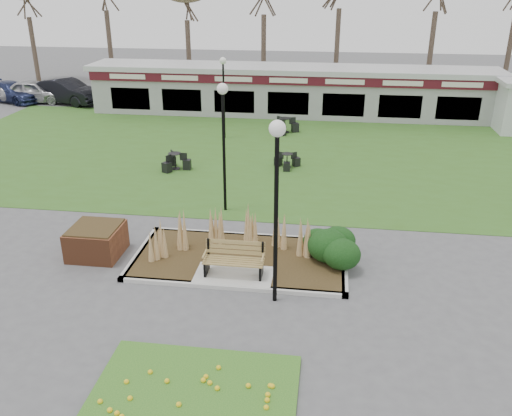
# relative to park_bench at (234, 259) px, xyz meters

# --- Properties ---
(ground) EXTENTS (100.00, 100.00, 0.00)m
(ground) POSITION_rel_park_bench_xyz_m (0.00, -0.25, -0.59)
(ground) COLOR #515154
(ground) RESTS_ON ground
(lawn) EXTENTS (34.00, 16.00, 0.02)m
(lawn) POSITION_rel_park_bench_xyz_m (0.00, 11.75, -0.58)
(lawn) COLOR #365F1E
(lawn) RESTS_ON ground
(flower_bed) EXTENTS (4.20, 3.00, 0.16)m
(flower_bed) POSITION_rel_park_bench_xyz_m (0.00, -4.85, -0.52)
(flower_bed) COLOR #265F1B
(flower_bed) RESTS_ON ground
(planting_bed) EXTENTS (6.75, 3.40, 1.27)m
(planting_bed) POSITION_rel_park_bench_xyz_m (1.27, 1.10, -0.22)
(planting_bed) COLOR #372916
(planting_bed) RESTS_ON ground
(park_bench) EXTENTS (1.70, 0.66, 0.93)m
(park_bench) POSITION_rel_park_bench_xyz_m (0.00, 0.00, 0.00)
(park_bench) COLOR olive
(park_bench) RESTS_ON ground
(brick_planter) EXTENTS (1.50, 1.50, 0.95)m
(brick_planter) POSITION_rel_park_bench_xyz_m (-4.40, 0.75, -0.11)
(brick_planter) COLOR brown
(brick_planter) RESTS_ON ground
(food_pavilion) EXTENTS (24.60, 3.40, 2.90)m
(food_pavilion) POSITION_rel_park_bench_xyz_m (0.00, 19.71, 0.89)
(food_pavilion) COLOR #98989B
(food_pavilion) RESTS_ON ground
(lamp_post_near_left) EXTENTS (0.38, 0.38, 4.61)m
(lamp_post_near_left) POSITION_rel_park_bench_xyz_m (-1.15, 4.64, 2.77)
(lamp_post_near_left) COLOR black
(lamp_post_near_left) RESTS_ON ground
(lamp_post_near_right) EXTENTS (0.40, 0.40, 4.86)m
(lamp_post_near_right) POSITION_rel_park_bench_xyz_m (1.26, -1.05, 2.95)
(lamp_post_near_right) COLOR black
(lamp_post_near_right) RESTS_ON ground
(lamp_post_mid_right) EXTENTS (0.34, 0.34, 4.15)m
(lamp_post_mid_right) POSITION_rel_park_bench_xyz_m (-2.97, 13.98, 2.44)
(lamp_post_mid_right) COLOR black
(lamp_post_mid_right) RESTS_ON ground
(bistro_set_a) EXTENTS (1.20, 1.07, 0.64)m
(bistro_set_a) POSITION_rel_park_bench_xyz_m (0.68, 9.67, -0.36)
(bistro_set_a) COLOR black
(bistro_set_a) RESTS_ON ground
(bistro_set_b) EXTENTS (1.21, 1.36, 0.72)m
(bistro_set_b) POSITION_rel_park_bench_xyz_m (-4.19, 8.79, -0.33)
(bistro_set_b) COLOR black
(bistro_set_b) RESTS_ON ground
(bistro_set_c) EXTENTS (1.47, 1.40, 0.79)m
(bistro_set_c) POSITION_rel_park_bench_xyz_m (0.07, 15.45, -0.30)
(bistro_set_c) COLOR black
(bistro_set_c) RESTS_ON ground
(car_silver) EXTENTS (4.52, 2.05, 1.50)m
(car_silver) POSITION_rel_park_bench_xyz_m (-17.17, 20.75, 0.16)
(car_silver) COLOR #AAAAAF
(car_silver) RESTS_ON ground
(car_black) EXTENTS (5.23, 3.09, 1.63)m
(car_black) POSITION_rel_park_bench_xyz_m (-14.93, 20.75, 0.23)
(car_black) COLOR black
(car_black) RESTS_ON ground
(car_blue) EXTENTS (4.94, 3.43, 1.33)m
(car_blue) POSITION_rel_park_bench_xyz_m (-18.80, 20.75, 0.08)
(car_blue) COLOR navy
(car_blue) RESTS_ON ground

